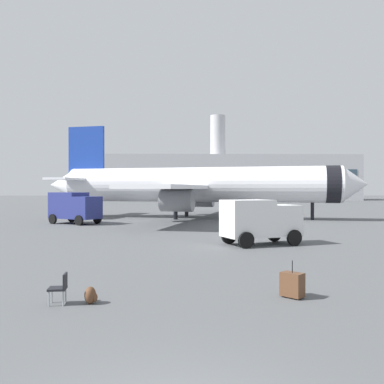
{
  "coord_description": "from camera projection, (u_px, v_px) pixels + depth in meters",
  "views": [
    {
      "loc": [
        0.1,
        -5.58,
        3.22
      ],
      "look_at": [
        0.74,
        24.61,
        3.0
      ],
      "focal_mm": 39.78,
      "sensor_mm": 36.0,
      "label": 1
    }
  ],
  "objects": [
    {
      "name": "safety_cone_mid",
      "position": [
        221.0,
        212.0,
        52.89
      ],
      "size": [
        0.44,
        0.44,
        0.65
      ],
      "color": "#F2590C",
      "rests_on": "ground"
    },
    {
      "name": "gate_chair",
      "position": [
        60.0,
        286.0,
        11.84
      ],
      "size": [
        0.52,
        0.52,
        0.86
      ],
      "color": "black",
      "rests_on": "ground"
    },
    {
      "name": "airplane_at_gate",
      "position": [
        197.0,
        185.0,
        46.67
      ],
      "size": [
        35.35,
        32.18,
        10.5
      ],
      "color": "white",
      "rests_on": "ground"
    },
    {
      "name": "terminal_building",
      "position": [
        227.0,
        178.0,
        124.79
      ],
      "size": [
        73.26,
        17.66,
        24.77
      ],
      "color": "#B2B2B7",
      "rests_on": "ground"
    },
    {
      "name": "cargo_van",
      "position": [
        260.0,
        220.0,
        24.43
      ],
      "size": [
        4.82,
        3.54,
        2.6
      ],
      "color": "white",
      "rests_on": "ground"
    },
    {
      "name": "rolling_suitcase",
      "position": [
        292.0,
        284.0,
        12.56
      ],
      "size": [
        0.73,
        0.74,
        1.1
      ],
      "color": "brown",
      "rests_on": "ground"
    },
    {
      "name": "traveller_backpack",
      "position": [
        91.0,
        295.0,
        11.9
      ],
      "size": [
        0.36,
        0.4,
        0.48
      ],
      "color": "brown",
      "rests_on": "ground"
    },
    {
      "name": "service_truck",
      "position": [
        75.0,
        206.0,
        39.23
      ],
      "size": [
        5.23,
        4.42,
        2.9
      ],
      "color": "navy",
      "rests_on": "ground"
    },
    {
      "name": "safety_cone_near",
      "position": [
        302.0,
        212.0,
        52.18
      ],
      "size": [
        0.44,
        0.44,
        0.75
      ],
      "color": "#F2590C",
      "rests_on": "ground"
    }
  ]
}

